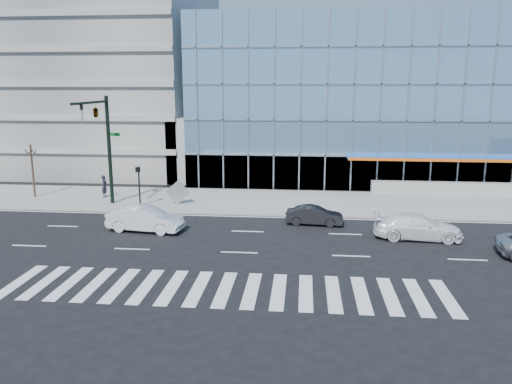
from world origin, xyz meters
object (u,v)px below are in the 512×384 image
pedestrian (105,186)px  tilted_panel (178,192)px  traffic_signal (100,125)px  white_sedan (145,219)px  dark_sedan (314,215)px  ped_signal_post (139,180)px  street_tree_near (31,152)px  white_suv (417,227)px

pedestrian → tilted_panel: tilted_panel is taller
traffic_signal → white_sedan: 8.74m
dark_sedan → tilted_panel: size_ratio=2.84×
ped_signal_post → street_tree_near: bearing=164.9°
pedestrian → tilted_panel: size_ratio=1.35×
street_tree_near → white_sedan: street_tree_near is taller
ped_signal_post → dark_sedan: size_ratio=0.81×
pedestrian → white_sedan: bearing=-147.4°
dark_sedan → tilted_panel: tilted_panel is taller
street_tree_near → white_suv: size_ratio=0.84×
street_tree_near → dark_sedan: street_tree_near is taller
traffic_signal → tilted_panel: (5.07, 1.45, -5.10)m
street_tree_near → pedestrian: (5.64, 0.44, -2.75)m
white_suv → white_sedan: white_sedan is taller
dark_sedan → tilted_panel: 10.86m
ped_signal_post → tilted_panel: bearing=22.6°
street_tree_near → tilted_panel: 12.46m
white_sedan → pedestrian: size_ratio=2.68×
traffic_signal → ped_signal_post: (2.50, 0.37, -4.02)m
street_tree_near → pedestrian: 6.29m
tilted_panel → pedestrian: bearing=148.9°
traffic_signal → dark_sedan: traffic_signal is taller
traffic_signal → pedestrian: bearing=112.0°
traffic_signal → ped_signal_post: size_ratio=2.67×
white_sedan → pedestrian: bearing=43.3°
street_tree_near → white_suv: (28.15, -8.00, -3.05)m
traffic_signal → tilted_panel: 7.34m
white_sedan → dark_sedan: bearing=-68.8°
street_tree_near → tilted_panel: street_tree_near is taller
traffic_signal → dark_sedan: bearing=-9.6°
ped_signal_post → tilted_panel: (2.58, 1.07, -1.07)m
white_suv → white_sedan: size_ratio=1.07×
white_suv → white_sedan: bearing=93.3°
traffic_signal → street_tree_near: bearing=157.3°
street_tree_near → tilted_panel: (12.08, -1.48, -2.71)m
white_sedan → tilted_panel: bearing=4.2°
ped_signal_post → pedestrian: (-3.86, 2.99, -1.11)m
ped_signal_post → dark_sedan: bearing=-13.1°
dark_sedan → white_sedan: bearing=108.3°
white_sedan → pedestrian: pedestrian is taller
traffic_signal → white_suv: size_ratio=1.59×
traffic_signal → white_suv: 22.41m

